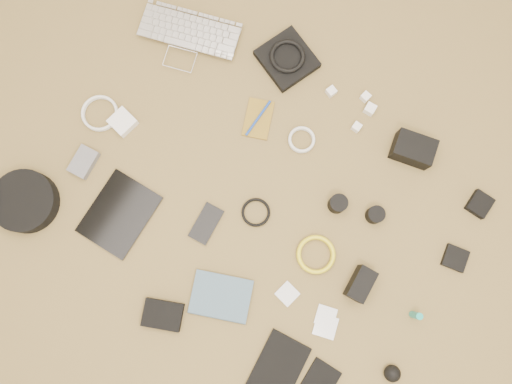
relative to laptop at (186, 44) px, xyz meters
The scene contains 33 objects.
room_shell 1.38m from the laptop, 34.67° to the right, with size 4.04×4.04×2.58m.
laptop is the anchor object (origin of this frame).
headphone_pouch 0.36m from the laptop, 24.06° to the left, with size 0.18×0.17×0.03m, color black.
headphones 0.37m from the laptop, 24.06° to the left, with size 0.13×0.13×0.02m, color black.
charger_a 0.54m from the laptop, 14.15° to the left, with size 0.03×0.03×0.03m, color white.
charger_b 0.66m from the laptop, 15.95° to the left, with size 0.03×0.03×0.03m, color white.
charger_c 0.69m from the laptop, 12.68° to the left, with size 0.03×0.03×0.03m, color white.
charger_d 0.67m from the laptop, ahead, with size 0.03×0.03×0.03m, color white.
dslr_camera 0.88m from the laptop, ahead, with size 0.13×0.09×0.08m, color black.
lens_pouch 1.16m from the laptop, ahead, with size 0.07×0.08×0.03m, color black.
notebook_olive 0.38m from the laptop, 13.45° to the right, with size 0.09×0.14×0.01m, color olive.
pen_blue 0.38m from the laptop, 13.45° to the right, with size 0.01×0.01×0.15m, color #13379C.
cable_white_a 0.54m from the laptop, ahead, with size 0.09×0.09×0.01m, color silver.
lens_a 0.78m from the laptop, 14.59° to the right, with size 0.06×0.06×0.06m, color black.
lens_b 0.89m from the laptop, 10.20° to the right, with size 0.06×0.06×0.05m, color black.
card_reader 1.19m from the laptop, ahead, with size 0.08×0.08×0.02m, color black.
power_brick 0.36m from the laptop, 93.01° to the right, with size 0.08×0.08×0.03m, color white.
cable_white_b 0.39m from the laptop, 105.80° to the right, with size 0.13×0.13×0.01m, color silver.
cable_black 0.65m from the laptop, 34.31° to the right, with size 0.10×0.10×0.01m, color black.
cable_yellow 0.87m from the laptop, 25.71° to the right, with size 0.13×0.13×0.01m, color yellow.
flash 1.03m from the laptop, 21.78° to the right, with size 0.06×0.11×0.08m, color black.
lens_cleaner 1.21m from the laptop, 17.68° to the right, with size 0.02×0.02×0.08m, color teal.
battery_charger 0.55m from the laptop, 95.08° to the right, with size 0.07×0.10×0.03m, color #5E5E63.
tablet 0.64m from the laptop, 76.00° to the right, with size 0.19×0.25×0.01m, color black.
phone 0.65m from the laptop, 49.49° to the right, with size 0.07×0.13×0.01m, color black.
filter_case_left 0.94m from the laptop, 34.75° to the right, with size 0.06×0.06×0.01m, color silver.
filter_case_mid 1.09m from the laptop, 30.76° to the right, with size 0.07×0.07×0.01m, color silver.
filter_case_right 1.06m from the laptop, 29.92° to the right, with size 0.06×0.06×0.01m, color silver.
air_blower 1.31m from the laptop, 25.41° to the right, with size 0.05×0.05×0.05m, color black.
headphone_case 0.77m from the laptop, 99.40° to the right, with size 0.21×0.21×0.06m, color black.
drive_case 0.94m from the laptop, 60.05° to the right, with size 0.13×0.09×0.03m, color black.
paperback 0.96m from the laptop, 49.55° to the right, with size 0.14×0.19×0.02m, color #425C70.
notebook_black_a 1.16m from the laptop, 40.96° to the right, with size 0.14×0.23×0.02m, color black.
Camera 1 is at (0.14, -0.18, 1.68)m, focal length 35.00 mm.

